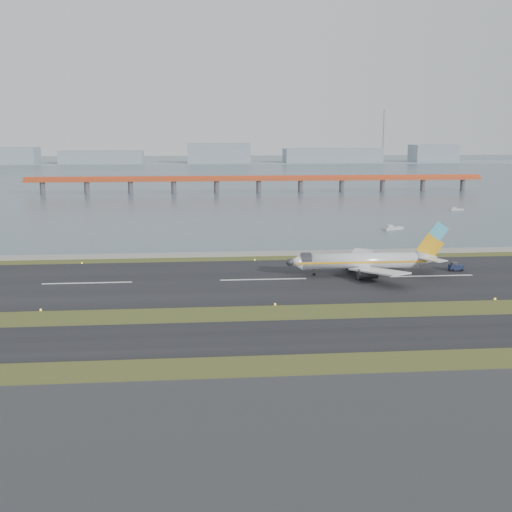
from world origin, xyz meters
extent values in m
plane|color=#384A1A|center=(0.00, 0.00, 0.00)|extent=(1000.00, 1000.00, 0.00)
cube|color=#303032|center=(0.00, -55.00, 0.05)|extent=(1000.00, 50.00, 0.10)
cube|color=black|center=(0.00, -12.00, 0.05)|extent=(1000.00, 18.00, 0.10)
cube|color=black|center=(0.00, 30.00, 0.05)|extent=(1000.00, 45.00, 0.10)
cube|color=gray|center=(0.00, 60.00, 0.50)|extent=(1000.00, 2.50, 1.00)
cube|color=#445261|center=(0.00, 460.00, 0.00)|extent=(1400.00, 800.00, 1.30)
cube|color=#C14621|center=(20.00, 250.00, 7.50)|extent=(260.00, 5.00, 1.60)
cube|color=#C14621|center=(20.00, 250.00, 9.00)|extent=(260.00, 0.40, 1.40)
cylinder|color=#4C4C51|center=(-76.00, 250.00, 3.00)|extent=(2.80, 2.80, 7.00)
cylinder|color=#4C4C51|center=(20.00, 250.00, 3.00)|extent=(2.80, 2.80, 7.00)
cylinder|color=#4C4C51|center=(116.00, 250.00, 3.00)|extent=(2.80, 2.80, 7.00)
cube|color=gray|center=(0.00, 620.00, 0.00)|extent=(1400.00, 80.00, 1.00)
cube|color=gray|center=(-220.00, 620.00, 9.00)|extent=(60.00, 35.00, 18.00)
cube|color=gray|center=(-120.00, 620.00, 7.00)|extent=(90.00, 35.00, 14.00)
cube|color=gray|center=(10.00, 620.00, 11.00)|extent=(70.00, 35.00, 22.00)
cube|color=gray|center=(140.00, 620.00, 8.00)|extent=(110.00, 35.00, 16.00)
cube|color=gray|center=(260.00, 620.00, 10.00)|extent=(50.00, 35.00, 20.00)
cylinder|color=gray|center=(200.00, 620.00, 30.00)|extent=(1.80, 1.80, 60.00)
cylinder|color=silver|center=(23.34, 32.68, 3.50)|extent=(28.00, 3.80, 3.80)
cone|color=silver|center=(7.74, 32.68, 3.50)|extent=(3.20, 3.80, 3.80)
cone|color=silver|center=(39.54, 32.68, 3.80)|extent=(5.00, 3.80, 3.80)
cube|color=yellow|center=(23.34, 30.76, 3.50)|extent=(31.00, 0.06, 0.45)
cube|color=yellow|center=(23.34, 34.60, 3.50)|extent=(31.00, 0.06, 0.45)
cube|color=silver|center=(25.54, 24.18, 2.80)|extent=(11.31, 15.89, 1.66)
cube|color=silver|center=(25.54, 41.18, 2.80)|extent=(11.31, 15.89, 1.66)
cylinder|color=#313236|center=(23.84, 26.68, 1.60)|extent=(4.20, 2.10, 2.10)
cylinder|color=#313236|center=(23.84, 38.68, 1.60)|extent=(4.20, 2.10, 2.10)
cube|color=yellow|center=(40.34, 32.68, 6.70)|extent=(6.80, 0.35, 6.85)
cube|color=#4FBFE1|center=(42.24, 32.68, 10.40)|extent=(4.85, 0.37, 4.90)
cube|color=silver|center=(39.84, 28.88, 4.30)|extent=(5.64, 6.80, 0.22)
cube|color=silver|center=(39.84, 36.48, 4.30)|extent=(5.64, 6.80, 0.22)
cylinder|color=black|center=(12.34, 32.68, 0.45)|extent=(0.80, 0.28, 0.80)
cylinder|color=black|center=(24.84, 29.88, 0.55)|extent=(1.00, 0.38, 1.00)
cylinder|color=black|center=(24.84, 35.48, 0.55)|extent=(1.00, 0.38, 1.00)
cube|color=#151D3B|center=(48.14, 35.23, 0.95)|extent=(3.40, 1.95, 1.26)
cube|color=#313236|center=(47.72, 35.23, 1.79)|extent=(1.50, 1.60, 0.74)
cylinder|color=black|center=(46.97, 34.41, 0.37)|extent=(0.74, 0.33, 0.74)
cylinder|color=black|center=(47.00, 36.09, 0.37)|extent=(0.74, 0.33, 0.74)
cylinder|color=black|center=(49.28, 34.37, 0.37)|extent=(0.74, 0.33, 0.74)
cylinder|color=black|center=(49.31, 36.05, 0.37)|extent=(0.74, 0.33, 0.74)
cube|color=#B4B4B8|center=(53.31, 103.59, 0.44)|extent=(8.06, 5.30, 0.99)
cube|color=#B4B4B8|center=(51.79, 102.93, 1.33)|extent=(2.73, 2.50, 0.99)
cube|color=#B4B4B8|center=(98.30, 156.75, 0.35)|extent=(6.14, 2.06, 0.78)
cube|color=#B4B4B8|center=(96.99, 156.72, 1.05)|extent=(1.77, 1.43, 0.78)
camera|label=1|loc=(-14.89, -113.63, 33.34)|focal=45.00mm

